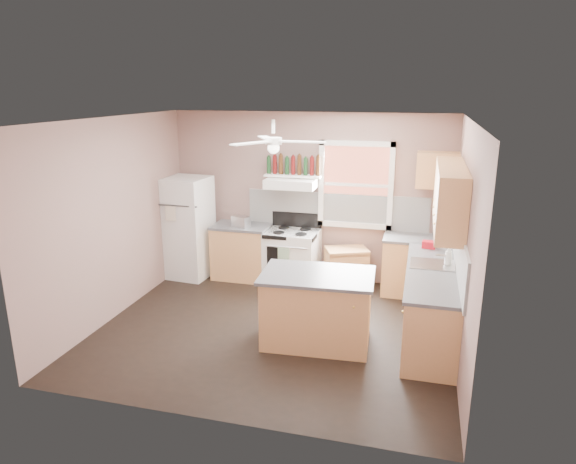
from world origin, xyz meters
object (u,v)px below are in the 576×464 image
(stove, at_px, (292,257))
(cart, at_px, (346,268))
(toaster, at_px, (241,222))
(refrigerator, at_px, (187,227))
(island, at_px, (317,310))

(stove, bearing_deg, cart, 5.72)
(toaster, xyz_separation_m, cart, (1.70, 0.13, -0.67))
(refrigerator, xyz_separation_m, island, (2.55, -1.76, -0.40))
(toaster, bearing_deg, refrigerator, -158.95)
(island, bearing_deg, toaster, 128.62)
(toaster, xyz_separation_m, stove, (0.83, 0.10, -0.56))
(island, bearing_deg, refrigerator, 141.76)
(toaster, bearing_deg, island, -28.19)
(refrigerator, bearing_deg, stove, 8.64)
(cart, bearing_deg, refrigerator, 160.04)
(refrigerator, relative_size, stove, 1.94)
(cart, bearing_deg, island, -115.62)
(toaster, bearing_deg, cart, 23.90)
(refrigerator, relative_size, island, 1.30)
(cart, height_order, island, island)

